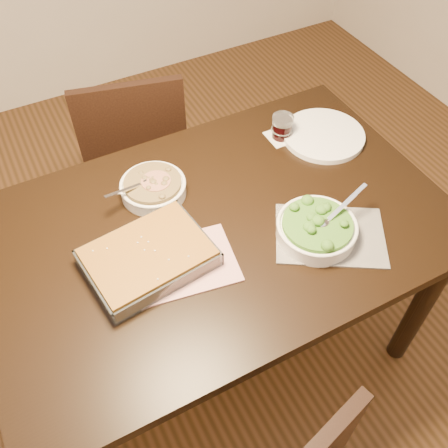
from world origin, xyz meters
name	(u,v)px	position (x,y,z in m)	size (l,w,h in m)	color
ground	(219,341)	(0.00, 0.00, 0.00)	(4.00, 4.00, 0.00)	#3F2812
table	(218,244)	(0.00, 0.00, 0.65)	(1.40, 0.90, 0.75)	black
magazine_a	(183,264)	(-0.15, -0.09, 0.75)	(0.29, 0.21, 0.01)	#A93048
magazine_b	(330,235)	(0.27, -0.19, 0.75)	(0.32, 0.23, 0.01)	#27272F
coaster	(281,137)	(0.38, 0.26, 0.75)	(0.10, 0.10, 0.00)	white
stew_bowl	(153,187)	(-0.12, 0.21, 0.78)	(0.23, 0.21, 0.08)	white
broccoli_bowl	(317,229)	(0.23, -0.17, 0.78)	(0.26, 0.23, 0.09)	white
baking_dish	(148,258)	(-0.24, -0.04, 0.78)	(0.36, 0.29, 0.06)	silver
wine_tumbler	(282,126)	(0.38, 0.26, 0.80)	(0.07, 0.07, 0.08)	black
dinner_plate	(323,135)	(0.51, 0.18, 0.76)	(0.29, 0.29, 0.02)	white
chair_far	(135,149)	(-0.02, 0.73, 0.49)	(0.50, 0.50, 0.88)	black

